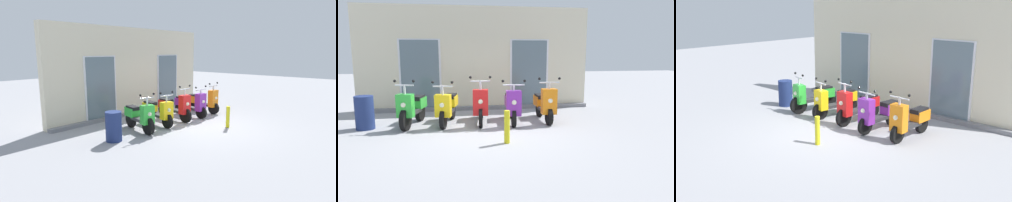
{
  "view_description": "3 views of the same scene",
  "coord_description": "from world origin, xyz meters",
  "views": [
    {
      "loc": [
        -7.38,
        -4.99,
        2.46
      ],
      "look_at": [
        -0.55,
        0.96,
        0.79
      ],
      "focal_mm": 29.1,
      "sensor_mm": 36.0,
      "label": 1
    },
    {
      "loc": [
        -0.61,
        -6.85,
        1.93
      ],
      "look_at": [
        0.59,
        0.57,
        0.67
      ],
      "focal_mm": 32.14,
      "sensor_mm": 36.0,
      "label": 2
    },
    {
      "loc": [
        6.59,
        -6.65,
        3.33
      ],
      "look_at": [
        -0.25,
        0.81,
        0.64
      ],
      "focal_mm": 40.61,
      "sensor_mm": 36.0,
      "label": 3
    }
  ],
  "objects": [
    {
      "name": "scooter_purple",
      "position": [
        0.82,
        0.99,
        0.49
      ],
      "size": [
        0.62,
        1.53,
        1.21
      ],
      "color": "black",
      "rests_on": "ground_plane"
    },
    {
      "name": "scooter_red",
      "position": [
        -0.01,
        1.1,
        0.5
      ],
      "size": [
        0.55,
        1.62,
        1.31
      ],
      "color": "black",
      "rests_on": "ground_plane"
    },
    {
      "name": "trash_bin",
      "position": [
        -2.9,
        0.89,
        0.42
      ],
      "size": [
        0.45,
        0.45,
        0.83
      ],
      "primitive_type": "cylinder",
      "color": "navy",
      "rests_on": "ground_plane"
    },
    {
      "name": "scooter_green",
      "position": [
        -1.78,
        1.07,
        0.47
      ],
      "size": [
        0.66,
        1.58,
        1.24
      ],
      "color": "black",
      "rests_on": "ground_plane"
    },
    {
      "name": "scooter_yellow",
      "position": [
        -0.89,
        1.12,
        0.47
      ],
      "size": [
        0.64,
        1.56,
        1.2
      ],
      "color": "black",
      "rests_on": "ground_plane"
    },
    {
      "name": "ground_plane",
      "position": [
        0.0,
        0.0,
        0.0
      ],
      "size": [
        40.0,
        40.0,
        0.0
      ],
      "primitive_type": "plane",
      "color": "#939399"
    },
    {
      "name": "storefront_facade",
      "position": [
        0.0,
        3.17,
        1.61
      ],
      "size": [
        7.55,
        0.5,
        3.34
      ],
      "color": "beige",
      "rests_on": "ground_plane"
    },
    {
      "name": "scooter_orange",
      "position": [
        1.74,
        1.04,
        0.47
      ],
      "size": [
        0.6,
        1.52,
        1.25
      ],
      "color": "black",
      "rests_on": "ground_plane"
    },
    {
      "name": "curb_bollard",
      "position": [
        0.39,
        -0.81,
        0.35
      ],
      "size": [
        0.12,
        0.12,
        0.7
      ],
      "primitive_type": "cylinder",
      "color": "yellow",
      "rests_on": "ground_plane"
    }
  ]
}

